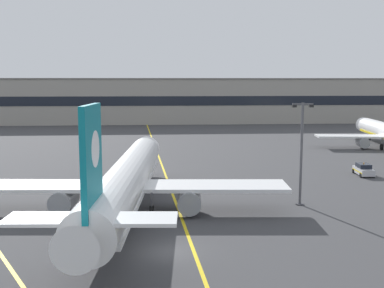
{
  "coord_description": "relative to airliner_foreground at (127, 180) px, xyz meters",
  "views": [
    {
      "loc": [
        -0.99,
        -34.83,
        13.14
      ],
      "look_at": [
        2.39,
        11.28,
        6.87
      ],
      "focal_mm": 43.77,
      "sensor_mm": 36.0,
      "label": 1
    }
  ],
  "objects": [
    {
      "name": "service_car_third",
      "position": [
        31.79,
        16.81,
        -2.6
      ],
      "size": [
        2.3,
        4.34,
        1.79
      ],
      "color": "#B7B7BC",
      "rests_on": "ground"
    },
    {
      "name": "terminal_building",
      "position": [
        6.87,
        100.27,
        3.6
      ],
      "size": [
        142.28,
        12.4,
        13.92
      ],
      "color": "#9E998E",
      "rests_on": "ground"
    },
    {
      "name": "apron_lamp_post",
      "position": [
        18.18,
        2.11,
        2.36
      ],
      "size": [
        2.24,
        0.9,
        10.88
      ],
      "color": "#515156",
      "rests_on": "ground"
    },
    {
      "name": "taxiway_centreline",
      "position": [
        4.12,
        19.26,
        -3.37
      ],
      "size": [
        10.43,
        179.73,
        0.01
      ],
      "primitive_type": "cube",
      "rotation": [
        0.0,
        0.0,
        0.06
      ],
      "color": "yellow",
      "rests_on": "ground"
    },
    {
      "name": "ground_plane",
      "position": [
        4.12,
        -10.74,
        -3.37
      ],
      "size": [
        400.0,
        400.0,
        0.0
      ],
      "primitive_type": "plane",
      "color": "#3D3D3F"
    },
    {
      "name": "airliner_foreground",
      "position": [
        0.0,
        0.0,
        0.0
      ],
      "size": [
        32.26,
        41.53,
        11.65
      ],
      "color": "white",
      "rests_on": "ground"
    }
  ]
}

